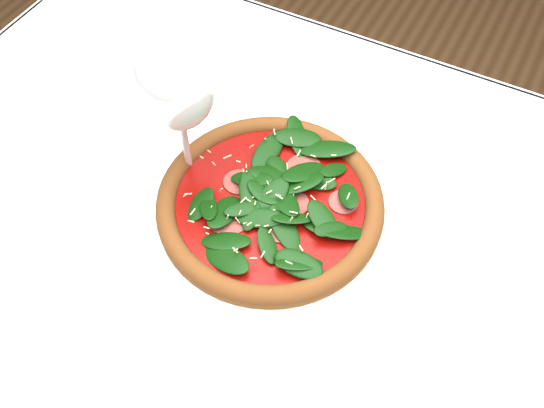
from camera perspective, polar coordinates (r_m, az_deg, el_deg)
The scene contains 4 objects.
dining_table at distance 0.81m, azimuth 2.47°, elevation -8.45°, with size 1.21×0.81×0.75m.
plate at distance 0.75m, azimuth -0.17°, elevation -0.53°, with size 0.32×0.32×0.01m.
pizza at distance 0.73m, azimuth -0.18°, elevation 0.30°, with size 0.30×0.30×0.04m.
wine_glass at distance 0.68m, azimuth -9.06°, elevation 10.87°, with size 0.09×0.09×0.22m.
Camera 1 is at (0.14, -0.34, 1.37)m, focal length 40.00 mm.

